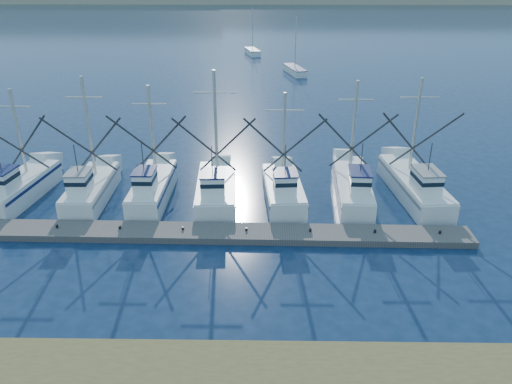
% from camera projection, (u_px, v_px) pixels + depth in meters
% --- Properties ---
extents(ground, '(500.00, 500.00, 0.00)m').
position_uv_depth(ground, '(322.00, 299.00, 25.61)').
color(ground, '#0C2036').
rests_on(ground, ground).
extents(floating_dock, '(32.12, 2.62, 0.43)m').
position_uv_depth(floating_dock, '(215.00, 233.00, 31.36)').
color(floating_dock, '#58534F').
rests_on(floating_dock, ground).
extents(trawler_fleet, '(31.80, 9.51, 9.08)m').
position_uv_depth(trawler_fleet, '(229.00, 188.00, 35.67)').
color(trawler_fleet, white).
rests_on(trawler_fleet, ground).
extents(sailboat_near, '(3.36, 6.79, 8.10)m').
position_uv_depth(sailboat_near, '(295.00, 70.00, 75.62)').
color(sailboat_near, white).
rests_on(sailboat_near, ground).
extents(sailboat_far, '(3.11, 5.58, 8.10)m').
position_uv_depth(sailboat_far, '(253.00, 52.00, 90.53)').
color(sailboat_far, white).
rests_on(sailboat_far, ground).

